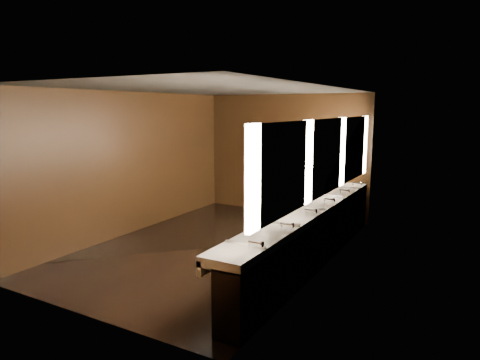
% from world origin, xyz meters
% --- Properties ---
extents(floor, '(6.00, 6.00, 0.00)m').
position_xyz_m(floor, '(0.00, 0.00, 0.00)').
color(floor, black).
rests_on(floor, ground).
extents(ceiling, '(4.00, 6.00, 0.02)m').
position_xyz_m(ceiling, '(0.00, 0.00, 2.80)').
color(ceiling, '#2D2D2B').
rests_on(ceiling, wall_back).
extents(wall_back, '(4.00, 0.02, 2.80)m').
position_xyz_m(wall_back, '(0.00, 3.00, 1.40)').
color(wall_back, black).
rests_on(wall_back, floor).
extents(wall_front, '(4.00, 0.02, 2.80)m').
position_xyz_m(wall_front, '(0.00, -3.00, 1.40)').
color(wall_front, black).
rests_on(wall_front, floor).
extents(wall_left, '(0.02, 6.00, 2.80)m').
position_xyz_m(wall_left, '(-2.00, 0.00, 1.40)').
color(wall_left, black).
rests_on(wall_left, floor).
extents(wall_right, '(0.02, 6.00, 2.80)m').
position_xyz_m(wall_right, '(2.00, 0.00, 1.40)').
color(wall_right, black).
rests_on(wall_right, floor).
extents(sink_counter, '(0.55, 5.40, 1.01)m').
position_xyz_m(sink_counter, '(1.79, 0.00, 0.50)').
color(sink_counter, black).
rests_on(sink_counter, floor).
extents(mirror_band, '(0.06, 5.03, 1.15)m').
position_xyz_m(mirror_band, '(1.98, -0.00, 1.75)').
color(mirror_band, '#FFE5C5').
rests_on(mirror_band, wall_right).
extents(person, '(0.57, 0.72, 1.74)m').
position_xyz_m(person, '(1.12, -0.54, 0.87)').
color(person, '#89ABCD').
rests_on(person, floor).
extents(trash_bin, '(0.32, 0.32, 0.50)m').
position_xyz_m(trash_bin, '(1.58, -0.61, 0.25)').
color(trash_bin, black).
rests_on(trash_bin, floor).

